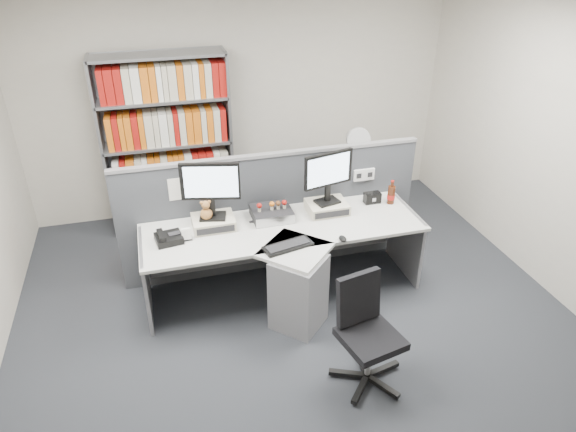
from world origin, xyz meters
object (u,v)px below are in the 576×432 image
object	(u,v)px
filing_cabinet	(354,191)
office_chair	(366,329)
desktop_pc	(272,213)
mouse	(343,239)
cola_bottle	(391,195)
desk	(290,263)
monitor_right	(328,173)
desk_fan	(358,142)
desk_calendar	(187,235)
keyboard	(288,246)
monitor_left	(211,186)
speaker	(372,198)
shelving_unit	(168,147)
desk_phone	(168,238)

from	to	relation	value
filing_cabinet	office_chair	world-z (taller)	office_chair
desktop_pc	mouse	size ratio (longest dim) A/B	3.60
cola_bottle	desk	bearing A→B (deg)	-161.75
monitor_right	desk_fan	world-z (taller)	monitor_right
desk	mouse	world-z (taller)	mouse
desk_calendar	cola_bottle	bearing A→B (deg)	4.35
keyboard	desk_fan	xyz separation A→B (m)	(1.25, 1.53, 0.25)
keyboard	desk_calendar	bearing A→B (deg)	156.62
monitor_left	speaker	size ratio (longest dim) A/B	3.32
desk_fan	office_chair	size ratio (longest dim) A/B	0.52
monitor_right	shelving_unit	bearing A→B (deg)	133.31
desk_fan	cola_bottle	bearing A→B (deg)	-92.81
desk	desk_fan	xyz separation A→B (m)	(1.20, 1.40, 0.53)
monitor_left	office_chair	distance (m)	1.81
monitor_right	mouse	bearing A→B (deg)	-94.23
keyboard	desk_phone	distance (m)	1.05
mouse	desk_phone	world-z (taller)	desk_phone
monitor_left	monitor_right	bearing A→B (deg)	-0.00
desktop_pc	desk_fan	xyz separation A→B (m)	(1.26, 1.00, 0.22)
keyboard	shelving_unit	world-z (taller)	shelving_unit
desk	desk_phone	size ratio (longest dim) A/B	10.26
desk_calendar	speaker	distance (m)	1.87
desk	monitor_left	xyz separation A→B (m)	(-0.62, 0.38, 0.68)
mouse	desktop_pc	bearing A→B (deg)	132.10
desk_calendar	shelving_unit	xyz separation A→B (m)	(-0.02, 1.62, 0.21)
desktop_pc	office_chair	world-z (taller)	office_chair
monitor_left	desktop_pc	distance (m)	0.67
desk	filing_cabinet	xyz separation A→B (m)	(1.20, 1.40, -0.11)
monitor_left	filing_cabinet	distance (m)	2.23
cola_bottle	filing_cabinet	bearing A→B (deg)	87.20
keyboard	desk_calendar	xyz separation A→B (m)	(-0.83, 0.36, 0.03)
filing_cabinet	office_chair	distance (m)	2.58
monitor_right	speaker	bearing A→B (deg)	6.47
desktop_pc	desk_phone	xyz separation A→B (m)	(-0.97, -0.17, -0.01)
speaker	office_chair	distance (m)	1.63
mouse	office_chair	xyz separation A→B (m)	(-0.12, -0.86, -0.27)
desk	desktop_pc	distance (m)	0.51
desk	monitor_left	bearing A→B (deg)	148.19
keyboard	cola_bottle	xyz separation A→B (m)	(1.20, 0.51, 0.08)
keyboard	filing_cabinet	distance (m)	2.02
monitor_right	shelving_unit	distance (m)	2.02
monitor_left	speaker	distance (m)	1.64
desktop_pc	desk_phone	bearing A→B (deg)	-170.25
shelving_unit	desk_fan	xyz separation A→B (m)	(2.10, -0.45, 0.01)
monitor_left	speaker	world-z (taller)	monitor_left
monitor_left	desk_phone	distance (m)	0.59
desk	office_chair	world-z (taller)	office_chair
cola_bottle	shelving_unit	bearing A→B (deg)	144.37
monitor_right	office_chair	distance (m)	1.56
desk	desktop_pc	size ratio (longest dim) A/B	7.04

